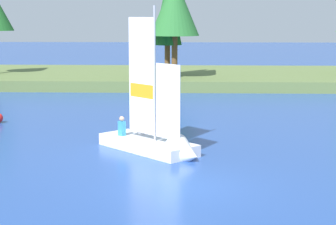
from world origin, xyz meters
name	(u,v)px	position (x,y,z in m)	size (l,w,h in m)	color
ground_plane	(183,188)	(0.00, 0.00, 0.00)	(200.00, 200.00, 0.00)	#234793
shore_bank	(188,77)	(0.00, 29.48, 0.39)	(80.00, 13.67, 0.77)	#5B703D
shoreline_tree_midleft	(167,13)	(-1.52, 26.32, 5.48)	(2.15, 2.15, 7.18)	brown
shoreline_tree_centre	(175,6)	(-0.97, 25.59, 5.94)	(3.59, 3.59, 7.35)	brown
sailboat	(161,144)	(-0.89, 4.53, 0.40)	(4.54, 4.59, 6.14)	white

